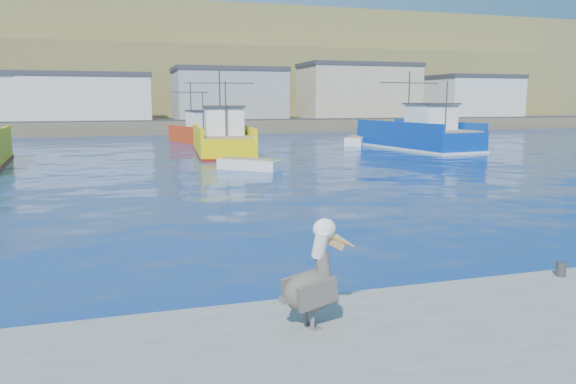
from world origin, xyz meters
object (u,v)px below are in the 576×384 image
at_px(boat_orange, 196,133).
at_px(skiff_far, 356,141).
at_px(trawler_blue, 418,136).
at_px(skiff_mid, 249,165).
at_px(trawler_yellow_b, 222,140).
at_px(pelican, 314,282).

distance_m(boat_orange, skiff_far, 15.84).
xyz_separation_m(trawler_blue, skiff_mid, (-17.44, -10.55, -0.86)).
xyz_separation_m(skiff_mid, skiff_far, (14.16, 16.37, 0.05)).
relative_size(trawler_yellow_b, boat_orange, 1.53).
height_order(trawler_yellow_b, trawler_blue, trawler_blue).
distance_m(trawler_blue, boat_orange, 21.72).
xyz_separation_m(trawler_yellow_b, skiff_mid, (-0.31, -10.50, -0.79)).
relative_size(boat_orange, skiff_mid, 2.09).
height_order(trawler_yellow_b, pelican, trawler_yellow_b).
bearing_deg(skiff_far, boat_orange, 152.97).
xyz_separation_m(trawler_blue, pelican, (-22.16, -35.11, 0.11)).
distance_m(boat_orange, skiff_mid, 23.57).
bearing_deg(skiff_mid, trawler_blue, 31.16).
bearing_deg(skiff_far, trawler_blue, -60.57).
xyz_separation_m(boat_orange, pelican, (-4.77, -48.12, 0.26)).
distance_m(skiff_mid, skiff_far, 21.64).
bearing_deg(skiff_far, skiff_mid, -130.86).
height_order(trawler_yellow_b, boat_orange, trawler_yellow_b).
relative_size(trawler_blue, skiff_mid, 3.61).
bearing_deg(pelican, trawler_blue, 57.74).
distance_m(boat_orange, pelican, 48.36).
relative_size(skiff_mid, skiff_far, 0.80).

